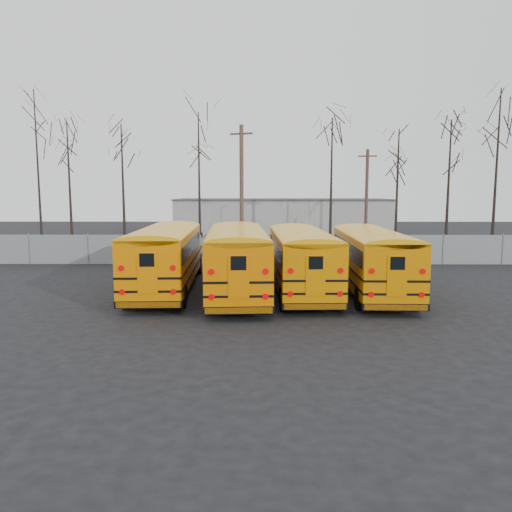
{
  "coord_description": "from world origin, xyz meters",
  "views": [
    {
      "loc": [
        -0.41,
        -21.45,
        4.91
      ],
      "look_at": [
        -0.57,
        3.98,
        1.6
      ],
      "focal_mm": 35.0,
      "sensor_mm": 36.0,
      "label": 1
    }
  ],
  "objects_px": {
    "bus_b": "(237,255)",
    "bus_c": "(301,255)",
    "utility_pole_left": "(242,190)",
    "utility_pole_right": "(366,200)",
    "bus_d": "(371,255)",
    "bus_a": "(166,253)"
  },
  "relations": [
    {
      "from": "bus_a",
      "to": "bus_c",
      "type": "relative_size",
      "value": 1.04
    },
    {
      "from": "bus_b",
      "to": "bus_d",
      "type": "relative_size",
      "value": 1.05
    },
    {
      "from": "bus_b",
      "to": "bus_d",
      "type": "bearing_deg",
      "value": 0.6
    },
    {
      "from": "bus_d",
      "to": "utility_pole_right",
      "type": "distance_m",
      "value": 16.74
    },
    {
      "from": "bus_a",
      "to": "bus_b",
      "type": "bearing_deg",
      "value": -16.61
    },
    {
      "from": "bus_c",
      "to": "bus_d",
      "type": "relative_size",
      "value": 1.0
    },
    {
      "from": "bus_b",
      "to": "bus_c",
      "type": "height_order",
      "value": "bus_b"
    },
    {
      "from": "bus_b",
      "to": "bus_c",
      "type": "relative_size",
      "value": 1.05
    },
    {
      "from": "bus_a",
      "to": "bus_b",
      "type": "height_order",
      "value": "bus_b"
    },
    {
      "from": "bus_d",
      "to": "bus_c",
      "type": "bearing_deg",
      "value": 179.59
    },
    {
      "from": "bus_c",
      "to": "utility_pole_left",
      "type": "relative_size",
      "value": 1.16
    },
    {
      "from": "bus_b",
      "to": "utility_pole_right",
      "type": "relative_size",
      "value": 1.44
    },
    {
      "from": "utility_pole_left",
      "to": "utility_pole_right",
      "type": "distance_m",
      "value": 10.32
    },
    {
      "from": "bus_c",
      "to": "utility_pole_right",
      "type": "height_order",
      "value": "utility_pole_right"
    },
    {
      "from": "bus_a",
      "to": "bus_d",
      "type": "height_order",
      "value": "bus_a"
    },
    {
      "from": "bus_c",
      "to": "utility_pole_right",
      "type": "distance_m",
      "value": 17.6
    },
    {
      "from": "utility_pole_left",
      "to": "utility_pole_right",
      "type": "bearing_deg",
      "value": 35.01
    },
    {
      "from": "bus_b",
      "to": "bus_d",
      "type": "xyz_separation_m",
      "value": [
        6.46,
        0.42,
        -0.08
      ]
    },
    {
      "from": "bus_c",
      "to": "bus_a",
      "type": "bearing_deg",
      "value": 175.07
    },
    {
      "from": "bus_a",
      "to": "bus_d",
      "type": "distance_m",
      "value": 10.01
    },
    {
      "from": "bus_a",
      "to": "bus_b",
      "type": "relative_size",
      "value": 0.99
    },
    {
      "from": "utility_pole_right",
      "to": "utility_pole_left",
      "type": "bearing_deg",
      "value": -157.01
    }
  ]
}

